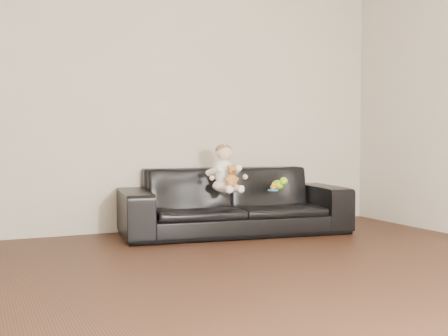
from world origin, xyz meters
name	(u,v)px	position (x,y,z in m)	size (l,w,h in m)	color
floor	(300,306)	(0.00, 0.00, 0.00)	(5.50, 5.50, 0.00)	#381F14
wall_back	(149,96)	(0.00, 2.75, 1.30)	(5.00, 5.00, 0.00)	beige
sofa	(234,201)	(0.67, 2.25, 0.31)	(2.10, 0.82, 0.61)	black
baby	(225,171)	(0.52, 2.14, 0.60)	(0.31, 0.38, 0.44)	white
teddy_bear	(232,177)	(0.53, 2.00, 0.55)	(0.12, 0.12, 0.20)	#A86F30
toy_green	(278,185)	(1.08, 2.15, 0.45)	(0.11, 0.14, 0.09)	#9BD919
toy_rattle	(273,187)	(1.01, 2.11, 0.43)	(0.06, 0.06, 0.06)	orange
toy_blue_disc	(273,190)	(0.99, 2.08, 0.41)	(0.10, 0.10, 0.01)	#1B8CDA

